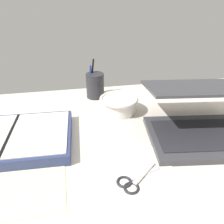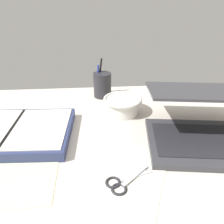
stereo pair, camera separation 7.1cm
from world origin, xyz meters
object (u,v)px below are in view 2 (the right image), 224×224
at_px(pen_cup, 102,85).
at_px(planner, 14,132).
at_px(laptop, 202,124).
at_px(bowl, 123,105).
at_px(scissors, 121,183).

height_order(pen_cup, planner, pen_cup).
bearing_deg(laptop, bowl, 147.15).
distance_m(planner, scissors, 0.40).
xyz_separation_m(bowl, pen_cup, (-0.07, 0.16, 0.02)).
xyz_separation_m(pen_cup, scissors, (0.02, -0.53, -0.05)).
distance_m(bowl, planner, 0.40).
xyz_separation_m(planner, scissors, (0.32, -0.23, -0.01)).
relative_size(planner, scissors, 3.00).
height_order(laptop, bowl, laptop).
height_order(pen_cup, scissors, pen_cup).
bearing_deg(pen_cup, bowl, -66.61).
xyz_separation_m(laptop, bowl, (-0.22, 0.19, -0.02)).
relative_size(bowl, planner, 0.40).
distance_m(bowl, pen_cup, 0.18).
bearing_deg(pen_cup, laptop, -50.44).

